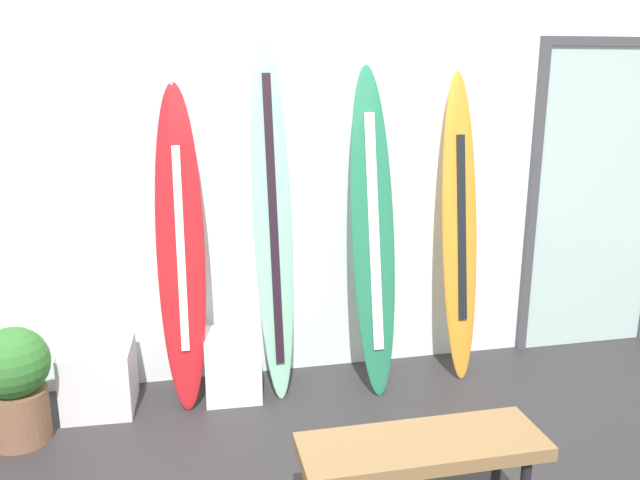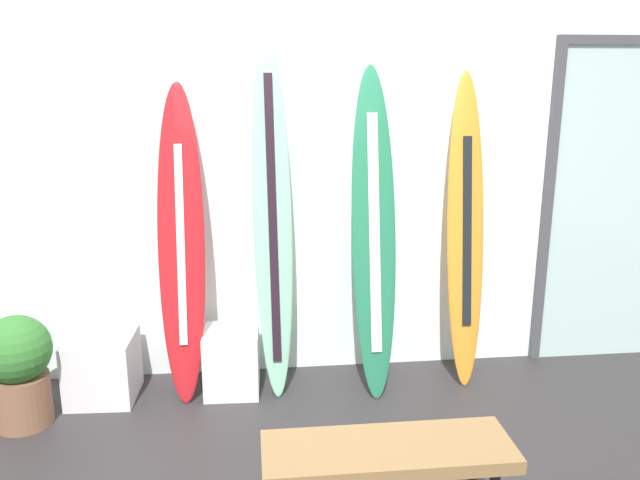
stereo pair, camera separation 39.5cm
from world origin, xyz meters
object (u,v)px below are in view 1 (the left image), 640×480
surfboard_sunset (459,230)px  display_block_center (99,377)px  bench (422,453)px  display_block_left (233,365)px  surfboard_seafoam (273,224)px  surfboard_crimson (181,251)px  glass_door (597,194)px  surfboard_emerald (373,235)px  potted_plant (15,381)px

surfboard_sunset → display_block_center: size_ratio=4.77×
bench → display_block_left: bearing=115.4°
surfboard_seafoam → bench: (0.41, -1.49, -0.67)m
surfboard_crimson → glass_door: size_ratio=0.88×
surfboard_seafoam → display_block_center: surfboard_seafoam is taller
surfboard_seafoam → surfboard_emerald: bearing=-4.2°
surfboard_crimson → surfboard_emerald: bearing=-1.6°
glass_door → bench: (-1.94, -1.71, -0.72)m
glass_door → surfboard_emerald: bearing=-171.3°
display_block_center → glass_door: size_ratio=0.19×
surfboard_emerald → surfboard_sunset: (0.60, 0.05, -0.01)m
surfboard_crimson → bench: surfboard_crimson is taller
surfboard_crimson → display_block_center: (-0.52, -0.03, -0.75)m
glass_door → display_block_center: bearing=-175.6°
surfboard_crimson → bench: 1.85m
surfboard_crimson → surfboard_sunset: surfboard_sunset is taller
surfboard_emerald → bench: 1.57m
potted_plant → surfboard_sunset: bearing=6.8°
surfboard_crimson → surfboard_sunset: 1.77m
surfboard_emerald → glass_door: (1.73, 0.27, 0.14)m
surfboard_emerald → surfboard_sunset: bearing=4.9°
display_block_center → potted_plant: (-0.39, -0.27, 0.15)m
surfboard_sunset → potted_plant: surfboard_sunset is taller
surfboard_sunset → display_block_left: (-1.49, -0.05, -0.78)m
surfboard_seafoam → bench: 1.69m
surfboard_seafoam → potted_plant: (-1.46, -0.31, -0.73)m
display_block_center → glass_door: 3.55m
display_block_center → potted_plant: potted_plant is taller
surfboard_sunset → glass_door: glass_door is taller
surfboard_seafoam → glass_door: bearing=5.3°
bench → potted_plant: bearing=147.8°
display_block_center → potted_plant: 0.50m
surfboard_seafoam → display_block_left: surfboard_seafoam is taller
surfboard_sunset → glass_door: size_ratio=0.90×
surfboard_seafoam → surfboard_sunset: bearing=0.3°
surfboard_crimson → surfboard_seafoam: (0.55, 0.01, 0.13)m
surfboard_seafoam → glass_door: 2.36m
surfboard_seafoam → potted_plant: size_ratio=3.35×
display_block_center → bench: (1.48, -1.45, 0.21)m
surfboard_crimson → potted_plant: 1.13m
surfboard_emerald → display_block_center: surfboard_emerald is taller
surfboard_emerald → potted_plant: surfboard_emerald is taller
surfboard_emerald → potted_plant: 2.19m
surfboard_sunset → surfboard_seafoam: bearing=-179.7°
surfboard_emerald → bench: (-0.21, -1.45, -0.58)m
surfboard_emerald → bench: surfboard_emerald is taller
surfboard_crimson → display_block_center: bearing=-176.5°
surfboard_sunset → potted_plant: size_ratio=3.03×
surfboard_seafoam → bench: surfboard_seafoam is taller
surfboard_sunset → potted_plant: bearing=-173.2°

